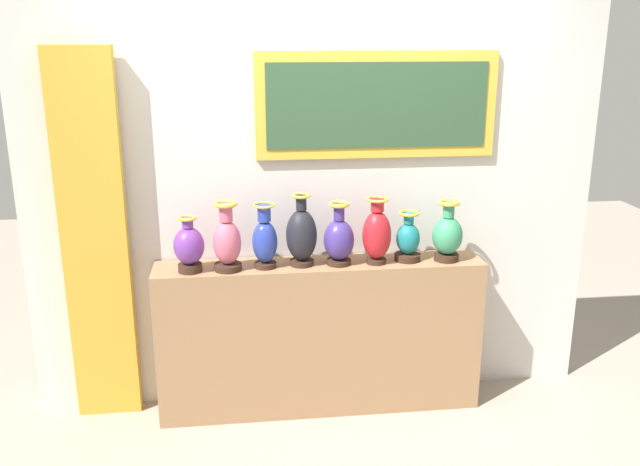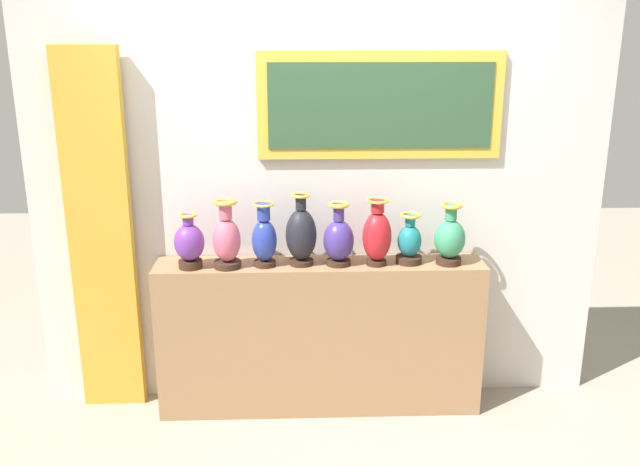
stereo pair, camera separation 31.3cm
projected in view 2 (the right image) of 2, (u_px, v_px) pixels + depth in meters
The scene contains 12 objects.
ground_plane at pixel (320, 404), 4.09m from camera, with size 9.33×9.33×0.00m, color gray.
display_shelf at pixel (320, 336), 3.96m from camera, with size 1.88×0.30×0.91m, color #99704C.
back_wall at pixel (321, 183), 3.92m from camera, with size 3.33×0.14×2.63m.
curtain_gold at pixel (101, 236), 3.84m from camera, with size 0.36×0.08×2.11m, color gold.
vase_violet at pixel (189, 243), 3.72m from camera, with size 0.17×0.17×0.31m.
vase_rose at pixel (227, 239), 3.72m from camera, with size 0.15×0.15×0.39m.
vase_cobalt at pixel (264, 239), 3.75m from camera, with size 0.14×0.14×0.36m.
vase_onyx at pixel (301, 235), 3.76m from camera, with size 0.17×0.17×0.41m.
vase_indigo at pixel (339, 239), 3.77m from camera, with size 0.17×0.17×0.36m.
vase_crimson at pixel (377, 235), 3.76m from camera, with size 0.16×0.16×0.38m.
vase_teal at pixel (409, 242), 3.81m from camera, with size 0.15×0.15×0.29m.
vase_jade at pixel (450, 238), 3.78m from camera, with size 0.17×0.17×0.35m.
Camera 2 is at (-0.13, -3.63, 2.16)m, focal length 37.82 mm.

